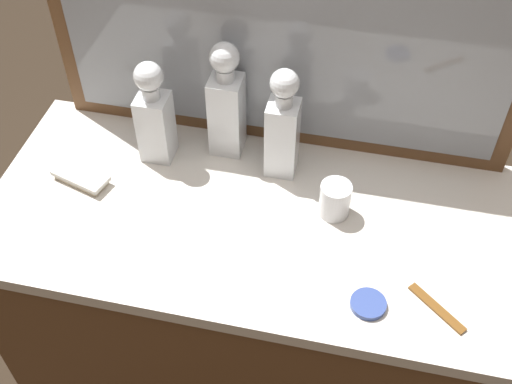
# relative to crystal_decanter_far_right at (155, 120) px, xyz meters

# --- Properties ---
(dresser) EXTENTS (1.28, 0.59, 0.90)m
(dresser) POSITION_rel_crystal_decanter_far_right_xyz_m (0.28, -0.15, -0.56)
(dresser) COLOR brown
(dresser) RESTS_ON ground_plane
(dresser_mirror) EXTENTS (1.13, 0.03, 0.60)m
(dresser_mirror) POSITION_rel_crystal_decanter_far_right_xyz_m (0.28, 0.13, 0.19)
(dresser_mirror) COLOR brown
(dresser_mirror) RESTS_ON dresser
(crystal_decanter_far_right) EXTENTS (0.08, 0.08, 0.28)m
(crystal_decanter_far_right) POSITION_rel_crystal_decanter_far_right_xyz_m (0.00, 0.00, 0.00)
(crystal_decanter_far_right) COLOR white
(crystal_decanter_far_right) RESTS_ON dresser
(crystal_decanter_rear) EXTENTS (0.08, 0.08, 0.31)m
(crystal_decanter_rear) POSITION_rel_crystal_decanter_far_right_xyz_m (0.16, 0.06, 0.02)
(crystal_decanter_rear) COLOR white
(crystal_decanter_rear) RESTS_ON dresser
(crystal_decanter_center) EXTENTS (0.07, 0.07, 0.30)m
(crystal_decanter_center) POSITION_rel_crystal_decanter_far_right_xyz_m (0.31, 0.01, 0.01)
(crystal_decanter_center) COLOR white
(crystal_decanter_center) RESTS_ON dresser
(crystal_tumbler_far_right) EXTENTS (0.07, 0.07, 0.09)m
(crystal_tumbler_far_right) POSITION_rel_crystal_decanter_far_right_xyz_m (0.46, -0.10, -0.07)
(crystal_tumbler_far_right) COLOR white
(crystal_tumbler_far_right) RESTS_ON dresser
(silver_brush_rear) EXTENTS (0.15, 0.10, 0.02)m
(silver_brush_rear) POSITION_rel_crystal_decanter_far_right_xyz_m (-0.16, -0.13, -0.10)
(silver_brush_rear) COLOR #B7A88C
(silver_brush_rear) RESTS_ON dresser
(porcelain_dish) EXTENTS (0.08, 0.08, 0.01)m
(porcelain_dish) POSITION_rel_crystal_decanter_far_right_xyz_m (0.56, -0.34, -0.11)
(porcelain_dish) COLOR #33478C
(porcelain_dish) RESTS_ON dresser
(tortoiseshell_comb) EXTENTS (0.12, 0.11, 0.01)m
(tortoiseshell_comb) POSITION_rel_crystal_decanter_far_right_xyz_m (0.70, -0.32, -0.11)
(tortoiseshell_comb) COLOR brown
(tortoiseshell_comb) RESTS_ON dresser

